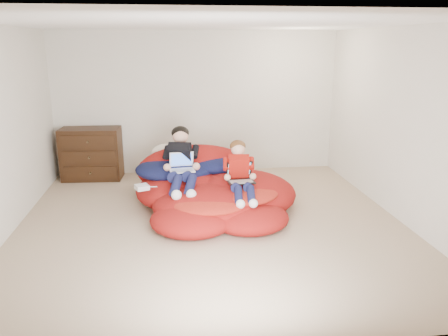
{
  "coord_description": "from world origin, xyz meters",
  "views": [
    {
      "loc": [
        -0.5,
        -5.28,
        2.28
      ],
      "look_at": [
        0.19,
        0.18,
        0.7
      ],
      "focal_mm": 35.0,
      "sensor_mm": 36.0,
      "label": 1
    }
  ],
  "objects_px": {
    "younger_boy": "(240,171)",
    "laptop_black": "(240,176)",
    "laptop_white": "(182,166)",
    "dresser": "(92,154)",
    "older_boy": "(182,159)",
    "beanbag_pile": "(211,191)"
  },
  "relations": [
    {
      "from": "laptop_black",
      "to": "dresser",
      "type": "bearing_deg",
      "value": 138.75
    },
    {
      "from": "older_boy",
      "to": "laptop_white",
      "type": "bearing_deg",
      "value": -90.0
    },
    {
      "from": "laptop_black",
      "to": "laptop_white",
      "type": "bearing_deg",
      "value": 155.07
    },
    {
      "from": "dresser",
      "to": "older_boy",
      "type": "xyz_separation_m",
      "value": [
        1.5,
        -1.55,
        0.26
      ]
    },
    {
      "from": "older_boy",
      "to": "beanbag_pile",
      "type": "bearing_deg",
      "value": -15.22
    },
    {
      "from": "older_boy",
      "to": "laptop_white",
      "type": "height_order",
      "value": "older_boy"
    },
    {
      "from": "older_boy",
      "to": "laptop_black",
      "type": "relative_size",
      "value": 3.12
    },
    {
      "from": "dresser",
      "to": "younger_boy",
      "type": "distance_m",
      "value": 3.01
    },
    {
      "from": "older_boy",
      "to": "younger_boy",
      "type": "bearing_deg",
      "value": -28.66
    },
    {
      "from": "younger_boy",
      "to": "laptop_black",
      "type": "relative_size",
      "value": 2.48
    },
    {
      "from": "laptop_white",
      "to": "laptop_black",
      "type": "xyz_separation_m",
      "value": [
        0.77,
        -0.36,
        -0.07
      ]
    },
    {
      "from": "beanbag_pile",
      "to": "dresser",
      "type": "bearing_deg",
      "value": 138.83
    },
    {
      "from": "older_boy",
      "to": "laptop_white",
      "type": "distance_m",
      "value": 0.1
    },
    {
      "from": "younger_boy",
      "to": "laptop_black",
      "type": "bearing_deg",
      "value": -90.0
    },
    {
      "from": "beanbag_pile",
      "to": "laptop_black",
      "type": "relative_size",
      "value": 6.16
    },
    {
      "from": "younger_boy",
      "to": "dresser",
      "type": "bearing_deg",
      "value": 138.97
    },
    {
      "from": "laptop_black",
      "to": "older_boy",
      "type": "bearing_deg",
      "value": 150.47
    },
    {
      "from": "beanbag_pile",
      "to": "laptop_black",
      "type": "height_order",
      "value": "beanbag_pile"
    },
    {
      "from": "dresser",
      "to": "laptop_black",
      "type": "bearing_deg",
      "value": -41.25
    },
    {
      "from": "beanbag_pile",
      "to": "older_boy",
      "type": "height_order",
      "value": "older_boy"
    },
    {
      "from": "laptop_white",
      "to": "laptop_black",
      "type": "bearing_deg",
      "value": -24.93
    },
    {
      "from": "dresser",
      "to": "laptop_white",
      "type": "relative_size",
      "value": 2.81
    }
  ]
}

